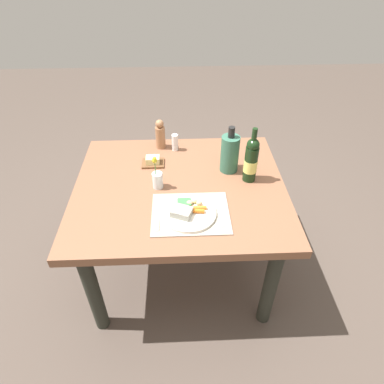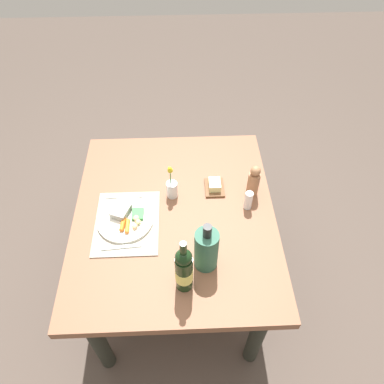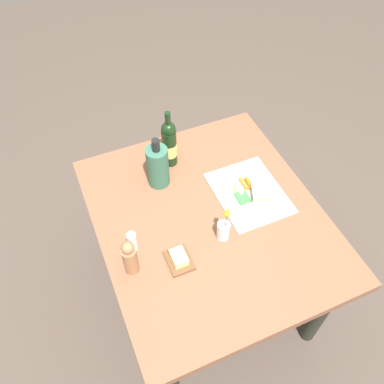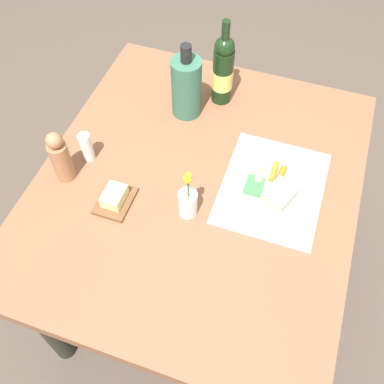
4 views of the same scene
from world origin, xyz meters
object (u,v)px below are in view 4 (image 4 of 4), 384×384
flower_vase (188,201)px  fork (269,232)px  knife (287,155)px  salt_shaker (87,147)px  dining_table (197,200)px  cooler_bottle (186,87)px  butter_dish (115,198)px  wine_bottle (223,70)px  dinner_plate (274,188)px  pepper_mill (60,157)px

flower_vase → fork: bearing=-88.4°
knife → salt_shaker: bearing=104.7°
dining_table → cooler_bottle: bearing=25.6°
salt_shaker → dining_table: bearing=-86.3°
butter_dish → wine_bottle: 0.58m
dining_table → dinner_plate: bearing=-81.0°
fork → butter_dish: 0.47m
fork → salt_shaker: salt_shaker is taller
dining_table → wine_bottle: (0.39, 0.04, 0.23)m
dinner_plate → pepper_mill: (-0.15, 0.64, 0.07)m
fork → cooler_bottle: cooler_bottle is taller
dinner_plate → fork: bearing=-171.9°
dinner_plate → salt_shaker: salt_shaker is taller
dining_table → salt_shaker: 0.40m
dining_table → fork: size_ratio=6.31×
fork → salt_shaker: 0.63m
fork → butter_dish: size_ratio=1.41×
butter_dish → dining_table: bearing=-53.7°
salt_shaker → wine_bottle: bearing=-38.6°
dinner_plate → fork: (-0.15, -0.02, -0.01)m
dining_table → fork: 0.30m
fork → wine_bottle: bearing=30.7°
dining_table → wine_bottle: bearing=5.9°
pepper_mill → flower_vase: bearing=-90.6°
knife → wine_bottle: 0.36m
fork → cooler_bottle: size_ratio=0.66×
pepper_mill → salt_shaker: 0.10m
dining_table → flower_vase: 0.20m
flower_vase → dining_table: bearing=4.6°
dining_table → pepper_mill: size_ratio=6.04×
salt_shaker → butter_dish: salt_shaker is taller
flower_vase → cooler_bottle: size_ratio=0.72×
salt_shaker → flower_vase: bearing=-104.1°
fork → pepper_mill: size_ratio=0.96×
butter_dish → wine_bottle: wine_bottle is taller
fork → butter_dish: (-0.04, 0.47, 0.01)m
knife → cooler_bottle: cooler_bottle is taller
knife → pepper_mill: size_ratio=0.95×
pepper_mill → wine_bottle: (0.50, -0.36, 0.04)m
flower_vase → cooler_bottle: cooler_bottle is taller
salt_shaker → wine_bottle: (0.41, -0.33, 0.08)m
fork → cooler_bottle: (0.40, 0.39, 0.10)m
dining_table → fork: bearing=-113.4°
dinner_plate → butter_dish: bearing=113.3°
dining_table → pepper_mill: bearing=105.8°
dining_table → knife: size_ratio=6.35×
flower_vase → knife: bearing=-37.1°
dinner_plate → butter_dish: dinner_plate is taller
dining_table → cooler_bottle: (0.29, 0.14, 0.22)m
dining_table → flower_vase: bearing=-175.4°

